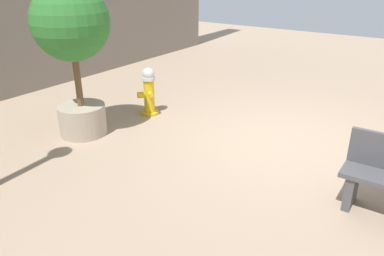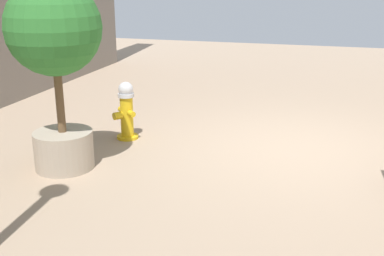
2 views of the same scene
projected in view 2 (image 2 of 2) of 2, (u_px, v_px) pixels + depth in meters
The scene contains 3 objects.
ground_plane at pixel (294, 149), 7.41m from camera, with size 23.40×23.40×0.00m, color tan.
fire_hydrant at pixel (126, 110), 7.76m from camera, with size 0.40×0.40×0.95m.
planter_tree at pixel (55, 48), 6.20m from camera, with size 1.25×1.25×2.55m.
Camera 2 is at (-0.43, 7.12, 2.58)m, focal length 44.82 mm.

